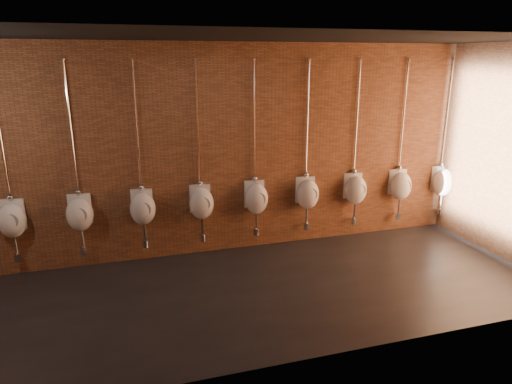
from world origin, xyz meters
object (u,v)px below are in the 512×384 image
Objects in this scene: urinal_7 at (355,189)px; urinal_9 at (443,181)px; urinal_2 at (80,213)px; urinal_4 at (201,202)px; urinal_1 at (12,219)px; urinal_5 at (256,197)px; urinal_3 at (143,207)px; urinal_6 at (307,193)px; urinal_8 at (401,185)px.

urinal_7 is 1.74m from urinal_9.
urinal_2 is 1.74m from urinal_4.
urinal_2 is at bearing 0.00° from urinal_1.
urinal_2 and urinal_9 have the same top height.
urinal_5 is 1.74m from urinal_7.
urinal_3 is at bearing 0.00° from urinal_1.
urinal_6 is (2.60, 0.00, 0.00)m from urinal_3.
urinal_9 is at bearing 0.00° from urinal_1.
urinal_6 is (0.87, 0.00, 0.00)m from urinal_5.
urinal_2 is 3.47m from urinal_6.
urinal_1 is 6.08m from urinal_8.
urinal_7 is at bearing 0.00° from urinal_4.
urinal_2 and urinal_7 have the same top height.
urinal_8 is 1.00× the size of urinal_9.
urinal_3 is at bearing 180.00° from urinal_8.
urinal_3 is 2.60m from urinal_6.
urinal_8 is at bearing 0.00° from urinal_4.
urinal_9 is (2.60, 0.00, 0.00)m from urinal_6.
urinal_6 is 1.74m from urinal_8.
urinal_2 and urinal_6 have the same top height.
urinal_2 is at bearing 180.00° from urinal_3.
urinal_6 is (3.47, 0.00, 0.00)m from urinal_2.
urinal_3 is at bearing 0.00° from urinal_2.
urinal_7 is at bearing 0.00° from urinal_5.
urinal_5 is at bearing 0.00° from urinal_2.
urinal_4 is at bearing 0.00° from urinal_3.
urinal_5 is at bearing 0.00° from urinal_3.
urinal_3 is 4.34m from urinal_8.
urinal_3 and urinal_5 have the same top height.
urinal_9 is (1.74, 0.00, 0.00)m from urinal_7.
urinal_1 is at bearing 180.00° from urinal_4.
urinal_1 is at bearing 180.00° from urinal_8.
urinal_2 is at bearing 180.00° from urinal_6.
urinal_4 is at bearing 0.00° from urinal_1.
urinal_9 is at bearing 0.00° from urinal_3.
urinal_9 is at bearing 0.00° from urinal_4.
urinal_5 is 1.00× the size of urinal_9.
urinal_6 is 1.00× the size of urinal_9.
urinal_4 is at bearing 180.00° from urinal_5.
urinal_6 and urinal_9 have the same top height.
urinal_1 is 1.00× the size of urinal_4.
urinal_4 is 1.00× the size of urinal_8.
urinal_7 is at bearing 0.00° from urinal_1.
urinal_2 is 1.00× the size of urinal_6.
urinal_7 is (5.21, 0.00, 0.00)m from urinal_1.
urinal_1 and urinal_7 have the same top height.
urinal_3 is 1.00× the size of urinal_8.
urinal_8 is at bearing 0.00° from urinal_3.
urinal_4 is 1.00× the size of urinal_7.
urinal_8 is (1.74, 0.00, 0.00)m from urinal_6.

